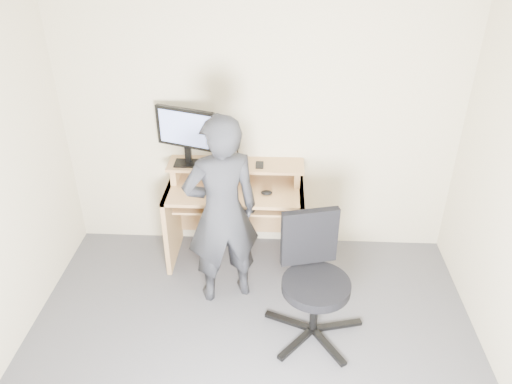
# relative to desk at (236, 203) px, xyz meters

# --- Properties ---
(back_wall) EXTENTS (3.50, 0.02, 2.50)m
(back_wall) POSITION_rel_desk_xyz_m (0.20, 0.22, 0.70)
(back_wall) COLOR beige
(back_wall) RESTS_ON ground
(ceiling) EXTENTS (3.50, 3.50, 0.02)m
(ceiling) POSITION_rel_desk_xyz_m (0.20, -1.53, 1.95)
(ceiling) COLOR white
(ceiling) RESTS_ON back_wall
(desk) EXTENTS (1.20, 0.60, 0.91)m
(desk) POSITION_rel_desk_xyz_m (0.00, 0.00, 0.00)
(desk) COLOR tan
(desk) RESTS_ON ground
(monitor) EXTENTS (0.53, 0.22, 0.52)m
(monitor) POSITION_rel_desk_xyz_m (-0.42, 0.04, 0.67)
(monitor) COLOR black
(monitor) RESTS_ON desk
(external_drive) EXTENTS (0.08, 0.14, 0.20)m
(external_drive) POSITION_rel_desk_xyz_m (-0.01, 0.09, 0.46)
(external_drive) COLOR black
(external_drive) RESTS_ON desk
(travel_mug) EXTENTS (0.09, 0.09, 0.18)m
(travel_mug) POSITION_rel_desk_xyz_m (-0.02, 0.06, 0.45)
(travel_mug) COLOR #B6B6BB
(travel_mug) RESTS_ON desk
(smartphone) EXTENTS (0.07, 0.13, 0.01)m
(smartphone) POSITION_rel_desk_xyz_m (0.21, 0.05, 0.37)
(smartphone) COLOR black
(smartphone) RESTS_ON desk
(charger) EXTENTS (0.05, 0.05, 0.03)m
(charger) POSITION_rel_desk_xyz_m (-0.23, -0.02, 0.38)
(charger) COLOR black
(charger) RESTS_ON desk
(headphones) EXTENTS (0.20, 0.20, 0.06)m
(headphones) POSITION_rel_desk_xyz_m (-0.17, 0.13, 0.37)
(headphones) COLOR silver
(headphones) RESTS_ON desk
(keyboard) EXTENTS (0.49, 0.32, 0.03)m
(keyboard) POSITION_rel_desk_xyz_m (-0.02, -0.17, 0.12)
(keyboard) COLOR black
(keyboard) RESTS_ON desk
(mouse) EXTENTS (0.10, 0.07, 0.04)m
(mouse) POSITION_rel_desk_xyz_m (0.28, -0.18, 0.22)
(mouse) COLOR black
(mouse) RESTS_ON desk
(office_chair) EXTENTS (0.77, 0.75, 0.97)m
(office_chair) POSITION_rel_desk_xyz_m (0.65, -0.94, -0.02)
(office_chair) COLOR black
(office_chair) RESTS_ON ground
(person) EXTENTS (0.70, 0.58, 1.64)m
(person) POSITION_rel_desk_xyz_m (-0.06, -0.58, 0.27)
(person) COLOR black
(person) RESTS_ON ground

